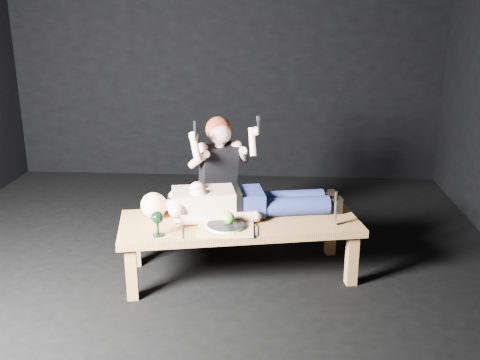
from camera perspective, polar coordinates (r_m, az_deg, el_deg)
The scene contains 13 objects.
ground at distance 4.43m, azimuth -4.43°, elevation -9.03°, with size 5.00×5.00×0.00m, color black.
back_wall at distance 6.46m, azimuth -1.61°, elevation 13.34°, with size 5.00×5.00×0.00m, color black.
table at distance 4.21m, azimuth -0.04°, elevation -7.03°, with size 1.78×0.67×0.45m, color #B3853F.
lying_man at distance 4.20m, azimuth 0.42°, elevation -1.90°, with size 1.70×0.52×0.25m, color beige, non-canonical shape.
kneeling_woman at distance 4.61m, azimuth -2.51°, elevation 0.03°, with size 0.63×0.70×1.18m, color black, non-canonical shape.
serving_tray at distance 3.94m, azimuth -1.50°, elevation -5.05°, with size 0.40×0.29×0.02m, color tan.
plate at distance 3.93m, azimuth -1.51°, elevation -4.75°, with size 0.26×0.26×0.02m, color white.
apple at distance 3.92m, azimuth -1.17°, elevation -3.98°, with size 0.09×0.09×0.09m, color green.
goblet at distance 3.86m, azimuth -8.58°, elevation -4.52°, with size 0.09×0.09×0.18m, color black, non-canonical shape.
fork_flat at distance 3.90m, azimuth -6.08°, elevation -5.55°, with size 0.02×0.19×0.01m, color #B2B2B7.
knife_flat at distance 3.92m, azimuth 1.74°, elevation -5.33°, with size 0.02×0.19×0.01m, color #B2B2B7.
spoon_flat at distance 4.04m, azimuth 0.65°, elevation -4.59°, with size 0.02×0.19×0.01m, color #B2B2B7.
carving_knife at distance 4.04m, azimuth 9.94°, elevation -2.94°, with size 0.03×0.04×0.26m, color #B2B2B7, non-canonical shape.
Camera 1 is at (0.59, -3.91, 1.98)m, focal length 40.98 mm.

